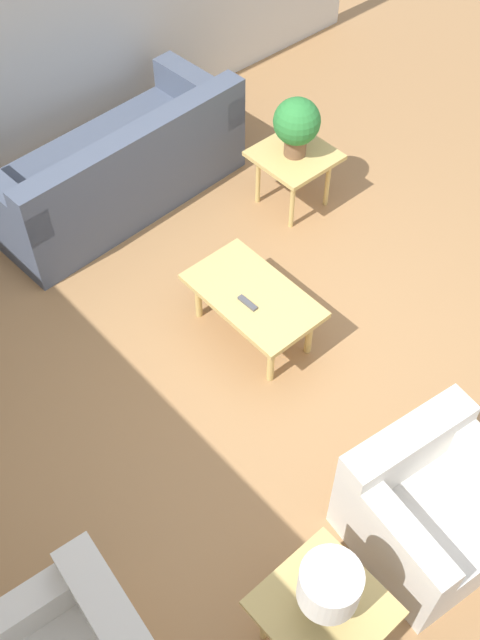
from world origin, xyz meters
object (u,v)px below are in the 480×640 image
(side_table_lamp, at_px, (323,611))
(armchair, at_px, (429,507))
(table_lamp, at_px, (329,588))
(sofa, at_px, (116,169))
(coffee_table, at_px, (253,299))
(potted_plant, at_px, (297,124))
(side_table_plant, at_px, (294,160))

(side_table_lamp, bearing_deg, armchair, -87.94)
(side_table_lamp, height_order, table_lamp, table_lamp)
(sofa, relative_size, table_lamp, 5.22)
(coffee_table, xyz_separation_m, potted_plant, (0.83, -1.19, 0.43))
(coffee_table, bearing_deg, side_table_plant, -55.25)
(side_table_plant, bearing_deg, sofa, 46.87)
(potted_plant, relative_size, table_lamp, 1.16)
(side_table_lamp, distance_m, potted_plant, 3.57)
(armchair, bearing_deg, table_lamp, -170.28)
(side_table_plant, distance_m, table_lamp, 3.57)
(side_table_plant, xyz_separation_m, table_lamp, (-2.65, 2.37, 0.33))
(potted_plant, bearing_deg, side_table_lamp, 138.21)
(potted_plant, bearing_deg, table_lamp, 138.21)
(side_table_plant, bearing_deg, armchair, 150.92)
(sofa, xyz_separation_m, table_lamp, (-3.64, 1.31, 0.46))
(sofa, bearing_deg, potted_plant, 133.75)
(potted_plant, bearing_deg, sofa, 46.87)
(side_table_plant, bearing_deg, coffee_table, 124.75)
(potted_plant, xyz_separation_m, table_lamp, (-2.65, 2.37, -0.02))
(side_table_plant, height_order, table_lamp, table_lamp)
(potted_plant, bearing_deg, coffee_table, 124.75)
(sofa, distance_m, coffee_table, 1.82)
(sofa, distance_m, side_table_lamp, 3.87)
(side_table_lamp, bearing_deg, sofa, -19.79)
(side_table_plant, bearing_deg, potted_plant, 0.00)
(side_table_plant, xyz_separation_m, side_table_lamp, (-2.65, 2.37, 0.00))
(table_lamp, bearing_deg, coffee_table, -32.83)
(coffee_table, bearing_deg, side_table_lamp, 147.17)
(sofa, bearing_deg, coffee_table, 82.66)
(sofa, xyz_separation_m, armchair, (-3.61, 0.40, -0.01))
(sofa, relative_size, armchair, 2.32)
(side_table_lamp, distance_m, table_lamp, 0.33)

